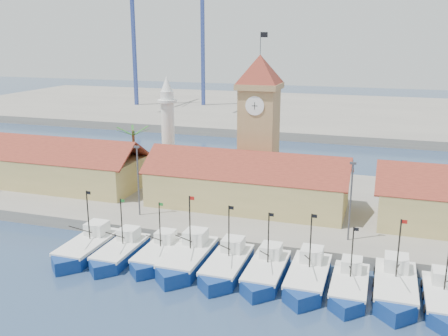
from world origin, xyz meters
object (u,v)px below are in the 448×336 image
(clock_tower, at_px, (259,121))
(minaret, at_px, (168,129))
(boat_5, at_px, (266,273))
(boat_0, at_px, (86,249))

(clock_tower, height_order, minaret, clock_tower)
(boat_5, height_order, clock_tower, clock_tower)
(boat_0, xyz_separation_m, minaret, (-1.38, 25.90, 8.93))
(boat_0, bearing_deg, boat_5, 1.61)
(boat_0, distance_m, minaret, 27.44)
(boat_5, bearing_deg, boat_0, -178.39)
(minaret, bearing_deg, clock_tower, -7.61)
(boat_0, relative_size, boat_5, 1.06)
(boat_5, xyz_separation_m, minaret, (-21.75, 25.33, 8.98))
(clock_tower, distance_m, minaret, 15.30)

